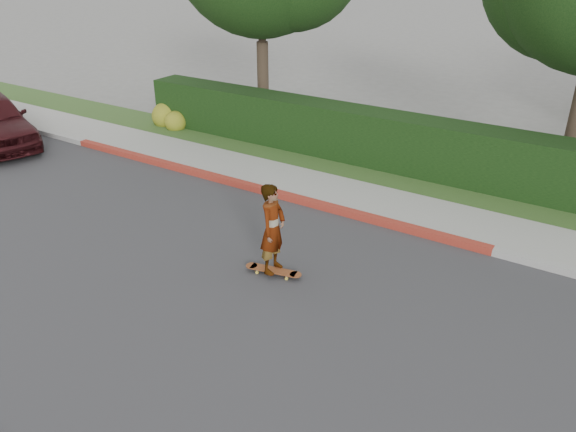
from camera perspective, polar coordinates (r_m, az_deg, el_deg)
name	(u,v)px	position (r m, az deg, el deg)	size (l,w,h in m)	color
ground	(352,354)	(8.67, 6.53, -13.71)	(120.00, 120.00, 0.00)	slate
road	(352,353)	(8.66, 6.53, -13.69)	(60.00, 8.00, 0.01)	#2D2D30
curb_far	(443,238)	(11.86, 15.48, -2.16)	(60.00, 0.20, 0.15)	#9E9E99
curb_red_section	(245,185)	(13.89, -4.35, 3.11)	(12.00, 0.21, 0.15)	maroon
sidewalk_far	(457,222)	(12.65, 16.76, -0.56)	(60.00, 1.60, 0.12)	gray
planting_strip	(478,196)	(14.07, 18.70, 1.91)	(60.00, 1.60, 0.10)	#2D4C1E
hedge	(374,139)	(15.22, 8.78, 7.70)	(15.00, 1.00, 1.50)	black
flowering_shrub	(169,118)	(18.79, -12.01, 9.72)	(1.40, 1.00, 0.90)	#2D4C19
skateboard	(273,270)	(10.33, -1.50, -5.55)	(1.11, 0.43, 0.10)	gold
skateboarder	(273,229)	(9.90, -1.56, -1.31)	(0.62, 0.41, 1.70)	white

